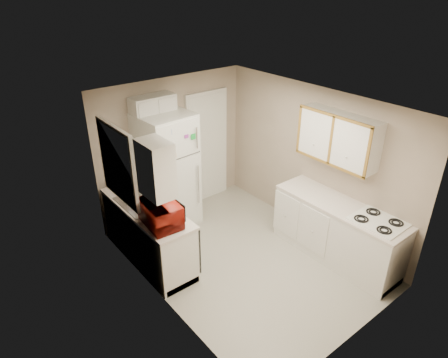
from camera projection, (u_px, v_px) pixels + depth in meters
floor at (245, 258)px, 6.06m from camera, size 3.80×3.80×0.00m
ceiling at (249, 104)px, 4.95m from camera, size 3.80×3.80×0.00m
wall_left at (158, 224)px, 4.73m from camera, size 3.80×3.80×0.00m
wall_right at (313, 162)px, 6.28m from camera, size 3.80×3.80×0.00m
wall_back at (173, 147)px, 6.82m from camera, size 2.80×2.80×0.00m
wall_front at (366, 257)px, 4.19m from camera, size 2.80×2.80×0.00m
left_counter at (149, 233)px, 5.86m from camera, size 0.60×1.80×0.90m
dishwasher at (188, 242)px, 5.59m from camera, size 0.03×0.58×0.72m
sink at (141, 205)px, 5.78m from camera, size 0.54×0.74×0.16m
microwave at (161, 214)px, 5.20m from camera, size 0.62×0.38×0.40m
soap_bottle at (128, 190)px, 5.88m from camera, size 0.12×0.12×0.21m
window_blinds at (118, 163)px, 5.30m from camera, size 0.10×0.98×1.08m
upper_cabinet_left at (156, 169)px, 4.69m from camera, size 0.30×0.45×0.70m
refrigerator at (167, 171)px, 6.50m from camera, size 0.86×0.84×1.95m
cabinet_over_fridge at (153, 108)px, 6.13m from camera, size 0.70×0.30×0.40m
interior_door at (207, 148)px, 7.27m from camera, size 0.86×0.06×2.08m
right_counter at (337, 231)px, 5.91m from camera, size 0.60×2.00×0.90m
stove at (372, 252)px, 5.54m from camera, size 0.55×0.68×0.81m
upper_cabinet_right at (338, 138)px, 5.58m from camera, size 0.30×1.20×0.70m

